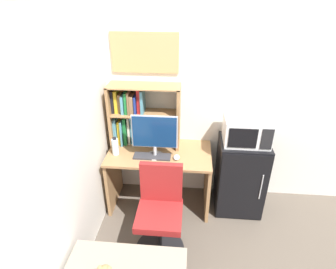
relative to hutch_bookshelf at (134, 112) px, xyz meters
name	(u,v)px	position (x,y,z in m)	size (l,w,h in m)	color
wall_back	(285,99)	(1.67, 0.15, 0.16)	(6.40, 0.04, 2.60)	silver
wall_left	(36,179)	(-0.35, -1.47, 0.16)	(0.04, 4.40, 2.60)	silver
desk	(160,169)	(0.30, -0.19, -0.63)	(1.17, 0.64, 0.75)	#997047
hutch_bookshelf	(134,112)	(0.00, 0.00, 0.00)	(0.79, 0.28, 0.72)	#997047
monitor	(155,134)	(0.27, -0.28, -0.12)	(0.49, 0.19, 0.49)	#B7B7BC
keyboard	(152,156)	(0.24, -0.30, -0.38)	(0.41, 0.13, 0.02)	#333338
computer_mouse	(177,157)	(0.51, -0.31, -0.37)	(0.07, 0.10, 0.04)	silver
water_bottle	(115,146)	(-0.18, -0.27, -0.29)	(0.07, 0.07, 0.21)	silver
mini_fridge	(240,176)	(1.24, -0.16, -0.68)	(0.53, 0.49, 0.91)	black
microwave	(247,130)	(1.24, -0.16, -0.09)	(0.48, 0.37, 0.28)	silver
desk_chair	(160,216)	(0.38, -0.85, -0.72)	(0.50, 0.50, 0.95)	black
wall_corkboard	(145,53)	(0.13, 0.12, 0.64)	(0.73, 0.02, 0.43)	tan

